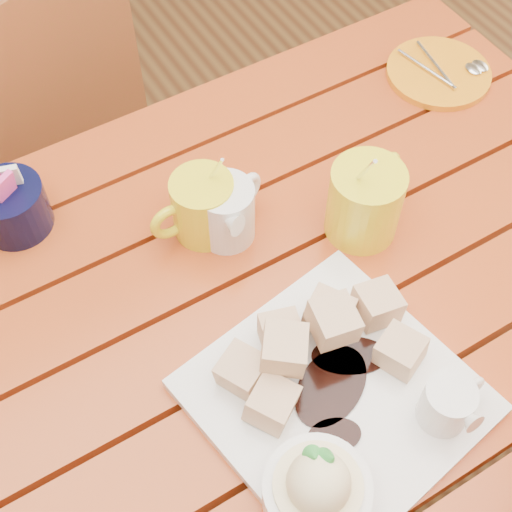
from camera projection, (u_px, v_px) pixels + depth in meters
ground at (253, 495)px, 1.49m from camera, size 5.00×5.00×0.00m
table at (251, 358)px, 0.96m from camera, size 1.20×0.79×0.75m
dessert_plate at (333, 410)px, 0.77m from camera, size 0.32×0.32×0.11m
coffee_mug_left at (201, 207)px, 0.91m from camera, size 0.12×0.08×0.14m
coffee_mug_right at (366, 200)px, 0.90m from camera, size 0.13×0.10×0.16m
cream_pitcher at (228, 211)px, 0.90m from camera, size 0.11×0.09×0.09m
sugar_caddy at (11, 206)px, 0.92m from camera, size 0.09×0.09×0.10m
orange_saucer at (439, 73)px, 1.11m from camera, size 0.16×0.16×0.02m
chair_far at (23, 159)px, 1.34m from camera, size 0.56×0.56×0.91m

